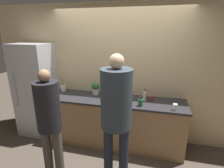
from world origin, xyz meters
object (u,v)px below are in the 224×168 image
object	(u,v)px
refrigerator	(36,90)
fruit_bowl	(114,94)
utensil_crock	(63,88)
bottle_clear	(145,96)
bottle_green	(140,102)
cup_white	(175,107)
person_center	(116,109)
potted_plant	(96,88)
person_left	(49,118)
cup_red	(150,98)

from	to	relation	value
refrigerator	fruit_bowl	size ratio (longest dim) A/B	5.14
utensil_crock	bottle_clear	size ratio (longest dim) A/B	1.17
bottle_green	cup_white	distance (m)	0.54
person_center	bottle_clear	xyz separation A→B (m)	(0.31, 0.94, -0.15)
cup_white	fruit_bowl	bearing A→B (deg)	161.56
fruit_bowl	utensil_crock	xyz separation A→B (m)	(-1.10, 0.05, 0.01)
bottle_green	potted_plant	xyz separation A→B (m)	(-0.90, 0.35, 0.07)
bottle_green	bottle_clear	bearing A→B (deg)	79.02
refrigerator	bottle_clear	xyz separation A→B (m)	(2.19, 0.04, 0.06)
utensil_crock	bottle_clear	bearing A→B (deg)	-4.15
person_left	bottle_green	distance (m)	1.43
cup_white	utensil_crock	bearing A→B (deg)	169.47
person_left	fruit_bowl	size ratio (longest dim) A/B	4.48
cup_white	person_left	bearing A→B (deg)	-155.32
person_center	fruit_bowl	xyz separation A→B (m)	(-0.27, 1.01, -0.18)
person_center	utensil_crock	bearing A→B (deg)	142.15
utensil_crock	cup_red	distance (m)	1.77
refrigerator	cup_white	bearing A→B (deg)	-5.06
refrigerator	person_left	distance (m)	1.41
fruit_bowl	potted_plant	xyz separation A→B (m)	(-0.38, 0.02, 0.08)
fruit_bowl	cup_red	bearing A→B (deg)	-0.56
bottle_clear	potted_plant	xyz separation A→B (m)	(-0.95, 0.10, 0.05)
refrigerator	potted_plant	xyz separation A→B (m)	(1.23, 0.14, 0.11)
bottle_green	cup_white	size ratio (longest dim) A/B	1.65
person_center	utensil_crock	size ratio (longest dim) A/B	7.54
bottle_green	fruit_bowl	bearing A→B (deg)	147.92
bottle_green	cup_red	xyz separation A→B (m)	(0.15, 0.32, -0.03)
person_left	fruit_bowl	bearing A→B (deg)	60.30
person_left	cup_red	world-z (taller)	person_left
bottle_clear	fruit_bowl	bearing A→B (deg)	172.68
refrigerator	potted_plant	bearing A→B (deg)	6.50
utensil_crock	person_center	bearing A→B (deg)	-37.85
person_left	bottle_clear	xyz separation A→B (m)	(1.22, 1.07, 0.03)
cup_red	cup_white	world-z (taller)	cup_white
person_center	bottle_green	distance (m)	0.75
person_center	bottle_green	bearing A→B (deg)	69.47
person_left	person_center	xyz separation A→B (m)	(0.92, 0.13, 0.18)
utensil_crock	cup_white	bearing A→B (deg)	-10.53
person_center	fruit_bowl	bearing A→B (deg)	104.71
refrigerator	bottle_green	world-z (taller)	refrigerator
person_left	cup_white	world-z (taller)	person_left
fruit_bowl	cup_white	distance (m)	1.12
person_left	person_center	size ratio (longest dim) A/B	0.88
refrigerator	cup_red	distance (m)	2.29
person_center	potted_plant	size ratio (longest dim) A/B	7.48
person_center	cup_white	bearing A→B (deg)	39.59
utensil_crock	potted_plant	world-z (taller)	potted_plant
bottle_green	cup_white	bearing A→B (deg)	-2.83
utensil_crock	bottle_green	distance (m)	1.66
bottle_clear	cup_red	xyz separation A→B (m)	(0.10, 0.07, -0.04)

